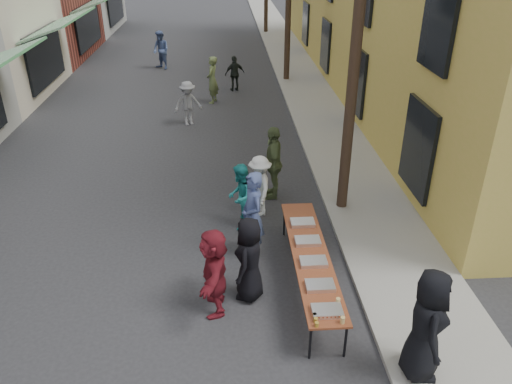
{
  "coord_description": "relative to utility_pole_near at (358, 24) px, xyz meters",
  "views": [
    {
      "loc": [
        1.46,
        -7.81,
        6.28
      ],
      "look_at": [
        2.05,
        1.58,
        1.3
      ],
      "focal_mm": 35.0,
      "sensor_mm": 36.0,
      "label": 1
    }
  ],
  "objects": [
    {
      "name": "serving_table",
      "position": [
        -1.3,
        -3.0,
        -3.79
      ],
      "size": [
        0.7,
        4.0,
        0.75
      ],
      "color": "brown",
      "rests_on": "ground"
    },
    {
      "name": "passerby_far",
      "position": [
        -5.98,
        14.6,
        -3.57
      ],
      "size": [
        1.14,
        1.13,
        1.86
      ],
      "primitive_type": "imported",
      "rotation": [
        0.0,
        0.0,
        5.51
      ],
      "color": "#4D6195",
      "rests_on": "ground"
    },
    {
      "name": "catering_tray_foil_b",
      "position": [
        -1.3,
        -4.0,
        -3.71
      ],
      "size": [
        0.5,
        0.33,
        0.08
      ],
      "primitive_type": "cube",
      "color": "#B2B2B7",
      "rests_on": "serving_table"
    },
    {
      "name": "catering_tray_foil_d",
      "position": [
        -1.3,
        -2.6,
        -3.71
      ],
      "size": [
        0.5,
        0.33,
        0.08
      ],
      "primitive_type": "cube",
      "color": "#B2B2B7",
      "rests_on": "serving_table"
    },
    {
      "name": "guest_front_d",
      "position": [
        -2.08,
        -0.11,
        -3.73
      ],
      "size": [
        0.67,
        1.05,
        1.53
      ],
      "primitive_type": "imported",
      "rotation": [
        0.0,
        0.0,
        -1.46
      ],
      "color": "white",
      "rests_on": "ground"
    },
    {
      "name": "condiment_jar_a",
      "position": [
        -1.52,
        -4.95,
        -3.71
      ],
      "size": [
        0.07,
        0.07,
        0.08
      ],
      "primitive_type": "cylinder",
      "color": "#A57F26",
      "rests_on": "serving_table"
    },
    {
      "name": "catering_tray_buns",
      "position": [
        -1.3,
        -3.3,
        -3.71
      ],
      "size": [
        0.5,
        0.33,
        0.08
      ],
      "primitive_type": "cube",
      "color": "tan",
      "rests_on": "serving_table"
    },
    {
      "name": "passerby_right",
      "position": [
        -3.35,
        8.93,
        -3.57
      ],
      "size": [
        0.6,
        0.77,
        1.85
      ],
      "primitive_type": "imported",
      "rotation": [
        0.0,
        0.0,
        4.45
      ],
      "color": "#5E6E40",
      "rests_on": "ground"
    },
    {
      "name": "utility_pole_near",
      "position": [
        0.0,
        0.0,
        0.0
      ],
      "size": [
        0.26,
        0.26,
        9.0
      ],
      "primitive_type": "cylinder",
      "color": "#2D2116",
      "rests_on": "ground"
    },
    {
      "name": "guest_queue_back",
      "position": [
        -3.14,
        -3.57,
        -3.65
      ],
      "size": [
        0.53,
        1.59,
        1.7
      ],
      "primitive_type": "imported",
      "rotation": [
        0.0,
        0.0,
        -1.55
      ],
      "color": "maroon",
      "rests_on": "ground"
    },
    {
      "name": "cup_stack",
      "position": [
        -1.1,
        -4.9,
        -3.69
      ],
      "size": [
        0.08,
        0.08,
        0.12
      ],
      "primitive_type": "cylinder",
      "color": "tan",
      "rests_on": "serving_table"
    },
    {
      "name": "catering_tray_buns_end",
      "position": [
        -1.3,
        -1.9,
        -3.71
      ],
      "size": [
        0.5,
        0.33,
        0.08
      ],
      "primitive_type": "cube",
      "color": "tan",
      "rests_on": "serving_table"
    },
    {
      "name": "guest_front_e",
      "position": [
        -1.67,
        0.79,
        -3.53
      ],
      "size": [
        0.56,
        1.17,
        1.94
      ],
      "primitive_type": "imported",
      "rotation": [
        0.0,
        0.0,
        -1.65
      ],
      "color": "#516138",
      "rests_on": "ground"
    },
    {
      "name": "ground",
      "position": [
        -4.3,
        -3.0,
        -4.5
      ],
      "size": [
        120.0,
        120.0,
        0.0
      ],
      "primitive_type": "plane",
      "color": "#28282B",
      "rests_on": "ground"
    },
    {
      "name": "passerby_mid",
      "position": [
        -2.42,
        10.55,
        -3.75
      ],
      "size": [
        0.95,
        0.63,
        1.5
      ],
      "primitive_type": "imported",
      "rotation": [
        0.0,
        0.0,
        3.47
      ],
      "color": "black",
      "rests_on": "ground"
    },
    {
      "name": "catering_tray_sausage",
      "position": [
        -1.3,
        -4.65,
        -3.71
      ],
      "size": [
        0.5,
        0.33,
        0.08
      ],
      "primitive_type": "cube",
      "color": "maroon",
      "rests_on": "serving_table"
    },
    {
      "name": "sidewalk",
      "position": [
        0.7,
        12.0,
        -4.45
      ],
      "size": [
        2.2,
        60.0,
        0.1
      ],
      "primitive_type": "cube",
      "color": "gray",
      "rests_on": "ground"
    },
    {
      "name": "server",
      "position": [
        0.05,
        -5.35,
        -3.45
      ],
      "size": [
        0.75,
        1.02,
        1.91
      ],
      "primitive_type": "imported",
      "rotation": [
        0.0,
        0.0,
        1.4
      ],
      "color": "black",
      "rests_on": "sidewalk"
    },
    {
      "name": "guest_front_b",
      "position": [
        -2.35,
        -1.86,
        -3.52
      ],
      "size": [
        0.66,
        0.82,
        1.95
      ],
      "primitive_type": "imported",
      "rotation": [
        0.0,
        0.0,
        -1.26
      ],
      "color": "#47578A",
      "rests_on": "ground"
    },
    {
      "name": "guest_front_a",
      "position": [
        -2.49,
        -3.22,
        -3.65
      ],
      "size": [
        0.79,
        0.96,
        1.69
      ],
      "primitive_type": "imported",
      "rotation": [
        0.0,
        0.0,
        -1.92
      ],
      "color": "black",
      "rests_on": "ground"
    },
    {
      "name": "condiment_jar_c",
      "position": [
        -1.52,
        -4.75,
        -3.71
      ],
      "size": [
        0.07,
        0.07,
        0.08
      ],
      "primitive_type": "cylinder",
      "color": "#A57F26",
      "rests_on": "serving_table"
    },
    {
      "name": "guest_front_c",
      "position": [
        -2.57,
        -0.68,
        -3.7
      ],
      "size": [
        0.76,
        0.89,
        1.59
      ],
      "primitive_type": "imported",
      "rotation": [
        0.0,
        0.0,
        -1.8
      ],
      "color": "teal",
      "rests_on": "ground"
    },
    {
      "name": "condiment_jar_b",
      "position": [
        -1.52,
        -4.85,
        -3.71
      ],
      "size": [
        0.07,
        0.07,
        0.08
      ],
      "primitive_type": "cylinder",
      "color": "#A57F26",
      "rests_on": "serving_table"
    },
    {
      "name": "passerby_left",
      "position": [
        -4.19,
        6.41,
        -3.71
      ],
      "size": [
        1.15,
        0.9,
        1.57
      ],
      "primitive_type": "imported",
      "rotation": [
        0.0,
        0.0,
        0.35
      ],
      "color": "gray",
      "rests_on": "ground"
    }
  ]
}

